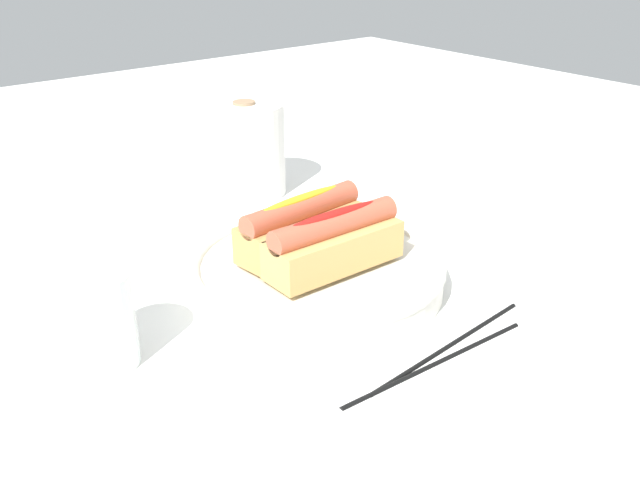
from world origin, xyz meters
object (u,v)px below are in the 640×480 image
water_glass (97,326)px  paper_towel_roll (246,149)px  serving_bowl (320,271)px  hotdog_front (336,242)px  hotdog_back (305,225)px  chopstick_far (437,361)px  chopstick_near (449,344)px

water_glass → paper_towel_roll: bearing=39.0°
serving_bowl → hotdog_front: 0.05m
hotdog_back → paper_towel_roll: 0.28m
serving_bowl → water_glass: (-0.24, 0.01, 0.02)m
hotdog_front → chopstick_far: (-0.01, -0.15, -0.06)m
water_glass → paper_towel_roll: 0.44m
hotdog_back → chopstick_far: (-0.01, -0.21, -0.06)m
hotdog_front → paper_towel_roll: size_ratio=1.12×
hotdog_back → water_glass: bearing=-176.2°
hotdog_front → water_glass: hotdog_front is taller
hotdog_front → water_glass: (-0.24, 0.04, -0.02)m
hotdog_back → chopstick_near: hotdog_back is taller
hotdog_back → chopstick_near: bearing=-84.4°
hotdog_back → chopstick_far: hotdog_back is taller
hotdog_front → chopstick_far: hotdog_front is taller
hotdog_back → paper_towel_roll: (0.10, 0.26, 0.00)m
serving_bowl → paper_towel_roll: 0.31m
hotdog_back → water_glass: 0.25m
hotdog_front → paper_towel_roll: 0.33m
hotdog_front → water_glass: bearing=171.0°
serving_bowl → chopstick_far: (-0.01, -0.18, -0.02)m
hotdog_back → chopstick_near: size_ratio=0.70×
water_glass → serving_bowl: bearing=-2.6°
paper_towel_roll → chopstick_near: size_ratio=0.61×
water_glass → hotdog_back: bearing=3.8°
water_glass → chopstick_near: 0.32m
hotdog_front → hotdog_back: size_ratio=0.98×
water_glass → chopstick_far: (0.23, -0.19, -0.04)m
water_glass → paper_towel_roll: (0.34, 0.28, 0.03)m
hotdog_back → chopstick_far: bearing=-93.0°
paper_towel_roll → serving_bowl: bearing=-108.9°
hotdog_front → hotdog_back: bearing=88.5°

